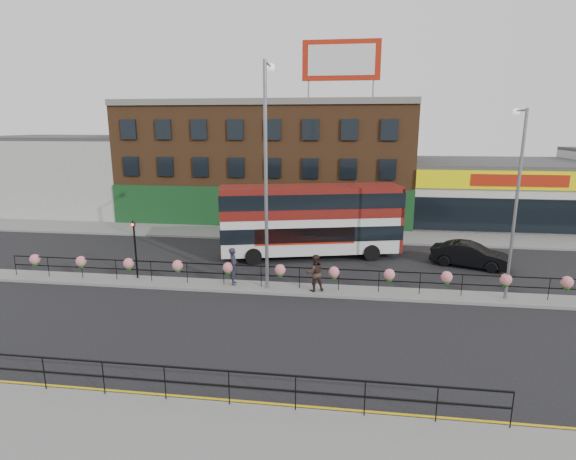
# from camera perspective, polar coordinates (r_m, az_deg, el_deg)

# --- Properties ---
(ground) EXTENTS (120.00, 120.00, 0.00)m
(ground) POSITION_cam_1_polar(r_m,az_deg,el_deg) (23.49, -0.99, -7.61)
(ground) COLOR black
(ground) RESTS_ON ground
(south_pavement) EXTENTS (60.00, 4.00, 0.15)m
(south_pavement) POSITION_cam_1_polar(r_m,az_deg,el_deg) (13.17, -9.80, -25.86)
(south_pavement) COLOR gray
(south_pavement) RESTS_ON ground
(north_pavement) EXTENTS (60.00, 4.00, 0.15)m
(north_pavement) POSITION_cam_1_polar(r_m,az_deg,el_deg) (34.86, 1.99, -0.54)
(north_pavement) COLOR gray
(north_pavement) RESTS_ON ground
(median) EXTENTS (60.00, 1.60, 0.15)m
(median) POSITION_cam_1_polar(r_m,az_deg,el_deg) (23.46, -0.99, -7.44)
(median) COLOR gray
(median) RESTS_ON ground
(yellow_line_inner) EXTENTS (60.00, 0.10, 0.01)m
(yellow_line_inner) POSITION_cam_1_polar(r_m,az_deg,el_deg) (14.99, -7.00, -20.69)
(yellow_line_inner) COLOR gold
(yellow_line_inner) RESTS_ON ground
(yellow_line_outer) EXTENTS (60.00, 0.10, 0.01)m
(yellow_line_outer) POSITION_cam_1_polar(r_m,az_deg,el_deg) (14.84, -7.18, -21.06)
(yellow_line_outer) COLOR gold
(yellow_line_outer) RESTS_ON ground
(brick_building) EXTENTS (25.00, 12.21, 10.30)m
(brick_building) POSITION_cam_1_polar(r_m,az_deg,el_deg) (42.43, -2.30, 8.82)
(brick_building) COLOR brown
(brick_building) RESTS_ON ground
(supermarket) EXTENTS (15.00, 12.25, 5.30)m
(supermarket) POSITION_cam_1_polar(r_m,az_deg,el_deg) (43.85, 24.50, 4.54)
(supermarket) COLOR silver
(supermarket) RESTS_ON ground
(warehouse_west) EXTENTS (15.50, 12.00, 7.30)m
(warehouse_west) POSITION_cam_1_polar(r_m,az_deg,el_deg) (50.23, -25.83, 6.52)
(warehouse_west) COLOR #ADACA7
(warehouse_west) RESTS_ON ground
(billboard) EXTENTS (6.00, 0.29, 4.40)m
(billboard) POSITION_cam_1_polar(r_m,az_deg,el_deg) (37.02, 6.78, 20.61)
(billboard) COLOR #A81E0B
(billboard) RESTS_ON brick_building
(median_railing) EXTENTS (30.04, 0.56, 1.23)m
(median_railing) POSITION_cam_1_polar(r_m,az_deg,el_deg) (23.14, -1.00, -5.19)
(median_railing) COLOR black
(median_railing) RESTS_ON median
(south_railing) EXTENTS (20.04, 0.05, 1.12)m
(south_railing) POSITION_cam_1_polar(r_m,az_deg,el_deg) (14.75, -15.42, -17.33)
(south_railing) COLOR black
(south_railing) RESTS_ON south_pavement
(double_decker_bus) EXTENTS (11.73, 5.38, 4.62)m
(double_decker_bus) POSITION_cam_1_polar(r_m,az_deg,el_deg) (28.58, 2.97, 2.07)
(double_decker_bus) COLOR silver
(double_decker_bus) RESTS_ON ground
(car) EXTENTS (4.53, 5.52, 1.48)m
(car) POSITION_cam_1_polar(r_m,az_deg,el_deg) (29.13, 22.11, -2.94)
(car) COLOR black
(car) RESTS_ON ground
(pedestrian_a) EXTENTS (0.91, 0.77, 1.98)m
(pedestrian_a) POSITION_cam_1_polar(r_m,az_deg,el_deg) (23.74, -6.92, -4.57)
(pedestrian_a) COLOR #242530
(pedestrian_a) RESTS_ON median
(pedestrian_b) EXTENTS (1.37, 1.29, 1.90)m
(pedestrian_b) POSITION_cam_1_polar(r_m,az_deg,el_deg) (22.69, 3.44, -5.44)
(pedestrian_b) COLOR #352520
(pedestrian_b) RESTS_ON median
(lamp_column_west) EXTENTS (0.40, 1.96, 11.18)m
(lamp_column_west) POSITION_cam_1_polar(r_m,az_deg,el_deg) (22.22, -2.71, 9.13)
(lamp_column_west) COLOR gray
(lamp_column_west) RESTS_ON median
(lamp_column_east) EXTENTS (0.32, 1.57, 8.96)m
(lamp_column_east) POSITION_cam_1_polar(r_m,az_deg,el_deg) (23.37, 26.98, 4.67)
(lamp_column_east) COLOR gray
(lamp_column_east) RESTS_ON median
(traffic_light_median) EXTENTS (0.15, 0.28, 3.65)m
(traffic_light_median) POSITION_cam_1_polar(r_m,az_deg,el_deg) (25.53, -18.92, -0.84)
(traffic_light_median) COLOR black
(traffic_light_median) RESTS_ON median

